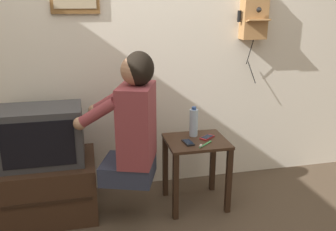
% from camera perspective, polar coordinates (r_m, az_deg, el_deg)
% --- Properties ---
extents(wall_back, '(6.80, 0.05, 2.55)m').
position_cam_1_polar(wall_back, '(2.90, -7.09, 12.13)').
color(wall_back, silver).
rests_on(wall_back, ground_plane).
extents(side_table, '(0.46, 0.40, 0.55)m').
position_cam_1_polar(side_table, '(2.78, 4.52, -6.48)').
color(side_table, '#382316').
rests_on(side_table, ground_plane).
extents(person, '(0.59, 0.51, 0.92)m').
position_cam_1_polar(person, '(2.46, -5.63, -1.06)').
color(person, '#2D3347').
rests_on(person, ground_plane).
extents(tv_stand, '(0.67, 0.56, 0.43)m').
position_cam_1_polar(tv_stand, '(2.89, -18.18, -10.77)').
color(tv_stand, '#382316').
rests_on(tv_stand, ground_plane).
extents(television, '(0.58, 0.37, 0.41)m').
position_cam_1_polar(television, '(2.70, -19.68, -3.04)').
color(television, '#38383A').
rests_on(television, tv_stand).
extents(wall_phone_antique, '(0.25, 0.18, 0.84)m').
position_cam_1_polar(wall_phone_antique, '(3.10, 13.67, 15.73)').
color(wall_phone_antique, '#AD7A47').
extents(cell_phone_held, '(0.07, 0.13, 0.01)m').
position_cam_1_polar(cell_phone_held, '(2.66, 3.24, -4.34)').
color(cell_phone_held, black).
rests_on(cell_phone_held, side_table).
extents(cell_phone_spare, '(0.14, 0.12, 0.01)m').
position_cam_1_polar(cell_phone_spare, '(2.77, 6.29, -3.49)').
color(cell_phone_spare, maroon).
rests_on(cell_phone_spare, side_table).
extents(water_bottle, '(0.07, 0.07, 0.24)m').
position_cam_1_polar(water_bottle, '(2.77, 4.14, -1.11)').
color(water_bottle, '#ADC6DB').
rests_on(water_bottle, side_table).
extents(toothbrush, '(0.13, 0.11, 0.02)m').
position_cam_1_polar(toothbrush, '(2.63, 5.87, -4.66)').
color(toothbrush, '#4CBF66').
rests_on(toothbrush, side_table).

